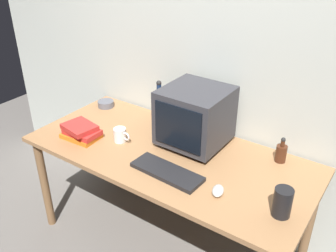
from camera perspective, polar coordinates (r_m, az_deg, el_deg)
The scene contains 12 objects.
ground_plane at distance 2.76m, azimuth 0.00°, elevation -17.28°, with size 6.00×6.00×0.00m, color slate.
back_wall at distance 2.42m, azimuth 6.33°, elevation 10.95°, with size 4.00×0.08×2.50m, color beige.
desk at distance 2.32m, azimuth 0.00°, elevation -5.67°, with size 1.77×0.80×0.75m.
crt_monitor at distance 2.27m, azimuth 4.16°, elevation 1.48°, with size 0.38×0.39×0.37m.
keyboard at distance 2.08m, azimuth -0.17°, elevation -7.02°, with size 0.42×0.15×0.02m, color black.
computer_mouse at distance 1.96m, azimuth 7.65°, elevation -9.78°, with size 0.06×0.10×0.04m, color beige.
bottle_tall at distance 2.55m, azimuth -1.36°, elevation 2.87°, with size 0.08×0.08×0.31m.
bottle_short at distance 2.26m, azimuth 16.93°, elevation -3.92°, with size 0.06×0.06×0.16m.
book_stack at distance 2.46m, azimuth -13.17°, elevation -0.84°, with size 0.25×0.20×0.09m.
mug at distance 2.38m, azimuth -7.31°, elevation -1.37°, with size 0.12×0.08×0.09m.
cd_spindle at distance 2.86m, azimuth -9.49°, elevation 3.37°, with size 0.12×0.12×0.04m, color #595B66.
metal_canister at distance 1.86m, azimuth 17.11°, elevation -11.11°, with size 0.09×0.09×0.15m, color black.
Camera 1 is at (1.09, -1.57, 1.98)m, focal length 39.82 mm.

